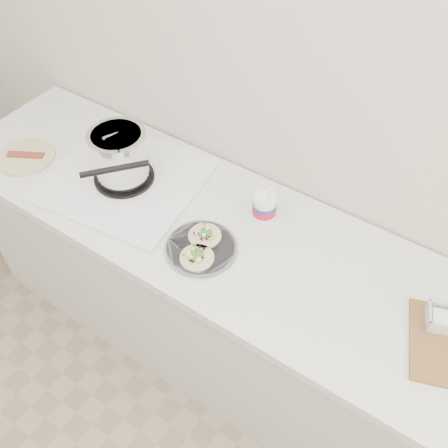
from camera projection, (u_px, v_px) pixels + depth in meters
The scene contains 5 objects.
counter at pixel (227, 297), 2.15m from camera, with size 2.44×0.66×0.90m.
stove at pixel (122, 163), 1.92m from camera, with size 0.65×0.61×0.28m.
taco_plate at pixel (201, 246), 1.74m from camera, with size 0.26×0.26×0.04m.
tub at pixel (265, 205), 1.81m from camera, with size 0.09×0.09×0.20m.
bacon_plate at pixel (26, 157), 2.08m from camera, with size 0.24×0.24×0.02m.
Camera 1 is at (0.66, 0.42, 2.26)m, focal length 40.00 mm.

